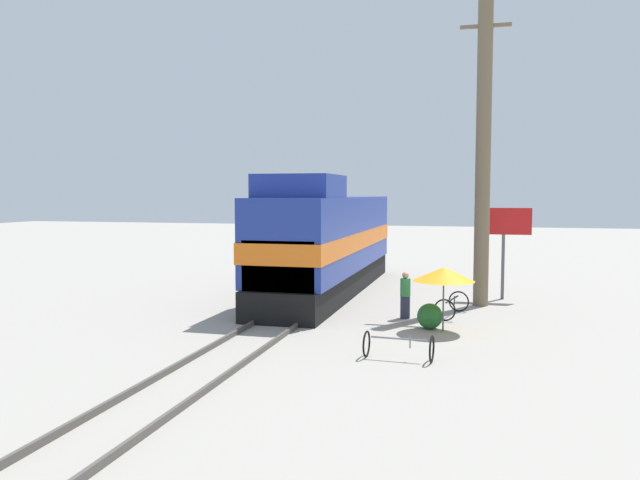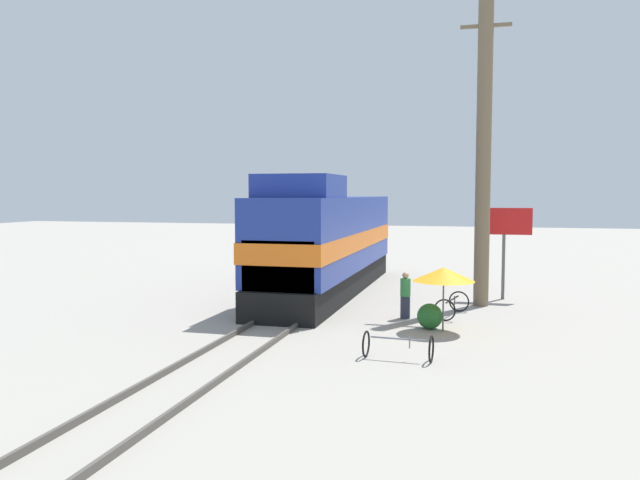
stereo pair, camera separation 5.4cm
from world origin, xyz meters
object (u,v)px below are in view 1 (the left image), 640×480
at_px(person_bystander, 405,294).
at_px(billboard_sign, 504,229).
at_px(utility_pole, 483,148).
at_px(bicycle, 452,305).
at_px(bicycle_spare, 399,346).
at_px(locomotive, 327,243).
at_px(vendor_umbrella, 444,274).

bearing_deg(person_bystander, billboard_sign, 56.14).
height_order(utility_pole, bicycle, utility_pole).
bearing_deg(bicycle_spare, bicycle, -5.74).
distance_m(person_bystander, bicycle_spare, 5.28).
relative_size(bicycle, bicycle_spare, 1.14).
bearing_deg(billboard_sign, bicycle_spare, -105.40).
xyz_separation_m(locomotive, vendor_umbrella, (5.12, -6.05, -0.39)).
xyz_separation_m(utility_pole, bicycle_spare, (-1.95, -8.37, -5.45)).
relative_size(billboard_sign, bicycle_spare, 2.07).
bearing_deg(bicycle_spare, utility_pole, -9.21).
bearing_deg(person_bystander, bicycle_spare, -84.89).
bearing_deg(utility_pole, billboard_sign, 63.99).
bearing_deg(person_bystander, locomotive, 130.48).
distance_m(bicycle, bicycle_spare, 6.11).
xyz_separation_m(person_bystander, bicycle, (1.49, 0.79, -0.46)).
relative_size(person_bystander, bicycle_spare, 0.90).
distance_m(vendor_umbrella, bicycle_spare, 3.97).
bearing_deg(billboard_sign, person_bystander, -123.86).
height_order(utility_pole, bicycle_spare, utility_pole).
relative_size(vendor_umbrella, billboard_sign, 0.54).
xyz_separation_m(locomotive, billboard_sign, (7.02, 0.39, 0.64)).
relative_size(locomotive, bicycle, 7.17).
relative_size(utility_pole, person_bystander, 7.40).
distance_m(billboard_sign, person_bystander, 6.12).
bearing_deg(billboard_sign, bicycle, -113.46).
height_order(billboard_sign, bicycle, billboard_sign).
bearing_deg(locomotive, vendor_umbrella, -49.77).
height_order(locomotive, person_bystander, locomotive).
bearing_deg(utility_pole, person_bystander, -127.59).
bearing_deg(billboard_sign, vendor_umbrella, -106.45).
bearing_deg(person_bystander, vendor_umbrella, -50.47).
xyz_separation_m(bicycle, bicycle_spare, (-1.02, -6.03, -0.02)).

